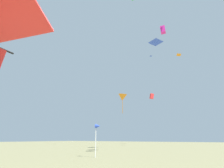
{
  "coord_description": "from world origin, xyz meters",
  "views": [
    {
      "loc": [
        2.72,
        -0.87,
        1.0
      ],
      "look_at": [
        0.4,
        2.6,
        2.22
      ],
      "focal_mm": 29.94,
      "sensor_mm": 36.0,
      "label": 1
    }
  ],
  "objects_px": {
    "distant_kite_blue_overhead_distant": "(151,56)",
    "distant_kite_magenta_mid_left": "(163,30)",
    "distant_kite_orange_low_right": "(179,55)",
    "distant_kite_red_low_left": "(152,96)",
    "distant_kite_blue_mid_right": "(156,42)",
    "distant_kite_orange_high_right": "(122,97)",
    "marker_flag": "(98,128)"
  },
  "relations": [
    {
      "from": "distant_kite_magenta_mid_left",
      "to": "marker_flag",
      "type": "height_order",
      "value": "distant_kite_magenta_mid_left"
    },
    {
      "from": "distant_kite_red_low_left",
      "to": "distant_kite_orange_high_right",
      "type": "bearing_deg",
      "value": -74.43
    },
    {
      "from": "distant_kite_blue_mid_right",
      "to": "distant_kite_magenta_mid_left",
      "type": "bearing_deg",
      "value": 97.4
    },
    {
      "from": "distant_kite_magenta_mid_left",
      "to": "distant_kite_blue_overhead_distant",
      "type": "bearing_deg",
      "value": 115.06
    },
    {
      "from": "distant_kite_orange_low_right",
      "to": "distant_kite_red_low_left",
      "type": "relative_size",
      "value": 0.69
    },
    {
      "from": "marker_flag",
      "to": "distant_kite_blue_mid_right",
      "type": "bearing_deg",
      "value": 65.84
    },
    {
      "from": "marker_flag",
      "to": "distant_kite_red_low_left",
      "type": "bearing_deg",
      "value": 104.32
    },
    {
      "from": "distant_kite_red_low_left",
      "to": "marker_flag",
      "type": "height_order",
      "value": "distant_kite_red_low_left"
    },
    {
      "from": "distant_kite_blue_mid_right",
      "to": "distant_kite_red_low_left",
      "type": "relative_size",
      "value": 1.14
    },
    {
      "from": "distant_kite_orange_low_right",
      "to": "distant_kite_magenta_mid_left",
      "type": "distance_m",
      "value": 7.89
    },
    {
      "from": "distant_kite_orange_low_right",
      "to": "distant_kite_orange_high_right",
      "type": "distance_m",
      "value": 15.59
    },
    {
      "from": "distant_kite_red_low_left",
      "to": "marker_flag",
      "type": "bearing_deg",
      "value": -75.68
    },
    {
      "from": "distant_kite_blue_mid_right",
      "to": "distant_kite_red_low_left",
      "type": "distance_m",
      "value": 21.26
    },
    {
      "from": "distant_kite_orange_high_right",
      "to": "distant_kite_blue_mid_right",
      "type": "relative_size",
      "value": 1.33
    },
    {
      "from": "distant_kite_orange_low_right",
      "to": "distant_kite_red_low_left",
      "type": "xyz_separation_m",
      "value": [
        -7.39,
        7.63,
        -3.67
      ]
    },
    {
      "from": "distant_kite_orange_high_right",
      "to": "distant_kite_blue_mid_right",
      "type": "height_order",
      "value": "distant_kite_blue_mid_right"
    },
    {
      "from": "distant_kite_blue_overhead_distant",
      "to": "distant_kite_magenta_mid_left",
      "type": "relative_size",
      "value": 0.73
    },
    {
      "from": "distant_kite_red_low_left",
      "to": "distant_kite_magenta_mid_left",
      "type": "distance_m",
      "value": 17.68
    },
    {
      "from": "distant_kite_blue_mid_right",
      "to": "marker_flag",
      "type": "xyz_separation_m",
      "value": [
        -2.12,
        -4.73,
        -7.04
      ]
    },
    {
      "from": "distant_kite_orange_high_right",
      "to": "distant_kite_blue_mid_right",
      "type": "bearing_deg",
      "value": 24.46
    },
    {
      "from": "distant_kite_blue_mid_right",
      "to": "distant_kite_magenta_mid_left",
      "type": "xyz_separation_m",
      "value": [
        -0.53,
        4.06,
        3.45
      ]
    },
    {
      "from": "distant_kite_blue_overhead_distant",
      "to": "distant_kite_red_low_left",
      "type": "xyz_separation_m",
      "value": [
        0.67,
        -2.61,
        -9.51
      ]
    },
    {
      "from": "distant_kite_blue_overhead_distant",
      "to": "distant_kite_orange_low_right",
      "type": "bearing_deg",
      "value": -51.79
    },
    {
      "from": "distant_kite_blue_overhead_distant",
      "to": "distant_kite_blue_mid_right",
      "type": "height_order",
      "value": "distant_kite_blue_overhead_distant"
    },
    {
      "from": "marker_flag",
      "to": "distant_kite_blue_overhead_distant",
      "type": "bearing_deg",
      "value": 104.33
    },
    {
      "from": "distant_kite_orange_high_right",
      "to": "distant_kite_red_low_left",
      "type": "relative_size",
      "value": 1.52
    },
    {
      "from": "distant_kite_orange_low_right",
      "to": "distant_kite_blue_mid_right",
      "type": "xyz_separation_m",
      "value": [
        0.93,
        -11.93,
        -3.76
      ]
    },
    {
      "from": "distant_kite_orange_low_right",
      "to": "distant_kite_orange_high_right",
      "type": "xyz_separation_m",
      "value": [
        -1.62,
        -13.09,
        -8.31
      ]
    },
    {
      "from": "distant_kite_orange_low_right",
      "to": "distant_kite_red_low_left",
      "type": "bearing_deg",
      "value": 134.09
    },
    {
      "from": "distant_kite_orange_low_right",
      "to": "marker_flag",
      "type": "bearing_deg",
      "value": -94.09
    },
    {
      "from": "distant_kite_blue_mid_right",
      "to": "distant_kite_red_low_left",
      "type": "height_order",
      "value": "distant_kite_red_low_left"
    },
    {
      "from": "distant_kite_orange_high_right",
      "to": "distant_kite_magenta_mid_left",
      "type": "relative_size",
      "value": 1.91
    }
  ]
}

